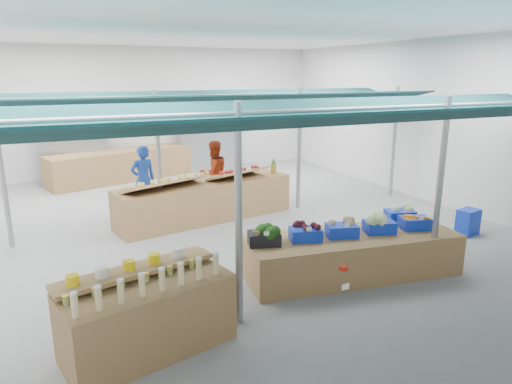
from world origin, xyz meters
The scene contains 24 objects.
floor centered at (0.00, 0.00, 0.00)m, with size 13.00×13.00×0.00m, color gray.
hall centered at (0.00, 1.44, 2.65)m, with size 13.00×13.00×13.00m.
pole_grid centered at (0.75, -1.75, 1.81)m, with size 10.00×4.60×3.00m.
awnings centered at (0.75, -1.75, 2.78)m, with size 9.50×7.08×0.30m.
back_shelving_left centered at (-2.50, 6.00, 1.00)m, with size 2.00×0.50×2.00m, color #B23F33.
back_shelving_right centered at (2.00, 6.00, 1.00)m, with size 2.00×0.50×2.00m, color #B23F33.
bottle_shelf centered at (-2.27, -4.10, 0.48)m, with size 2.17×1.57×1.17m.
veg_counter centered at (1.33, -3.34, 0.35)m, with size 3.60×1.20×0.70m, color brown.
fruit_counter centered at (0.06, 0.56, 0.45)m, with size 4.19×1.00×0.90m, color brown.
far_counter centered at (-0.69, 5.70, 0.48)m, with size 5.38×1.08×0.97m, color brown.
crate_stack centered at (4.78, -2.75, 0.28)m, with size 0.46×0.32×0.55m, color #1131BC.
vendor_left centered at (-1.14, 1.66, 0.84)m, with size 0.61×0.40×1.68m, color #173997.
vendor_right centered at (0.66, 1.66, 0.84)m, with size 0.81×0.63×1.68m, color maroon.
crate_broccoli centered at (-0.20, -3.11, 0.86)m, with size 0.58×0.48×0.35m.
crate_beets centered at (0.49, -3.21, 0.83)m, with size 0.58×0.48×0.29m.
crate_celeriac centered at (1.14, -3.31, 0.85)m, with size 0.58×0.48×0.31m.
crate_cabbage centered at (1.83, -3.41, 0.86)m, with size 0.58×0.48×0.35m.
crate_carrots centered at (2.52, -3.52, 0.81)m, with size 0.58×0.48×0.29m.
sparrow centered at (-0.38, -3.21, 0.95)m, with size 0.12×0.09×0.11m.
pole_ribbon centered at (-0.13, -5.13, 1.08)m, with size 0.12×0.12×0.28m.
apple_heap_yellow centered at (-0.90, 0.29, 1.06)m, with size 2.02×1.31×0.27m.
apple_heap_red centered at (0.91, 0.61, 1.06)m, with size 1.65×1.17×0.27m.
pineapple centered at (1.95, 0.79, 1.08)m, with size 0.14×0.14×0.39m.
crate_extra centered at (2.59, -3.07, 0.85)m, with size 0.58×0.48×0.32m.
Camera 1 is at (-3.15, -9.22, 3.32)m, focal length 32.00 mm.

